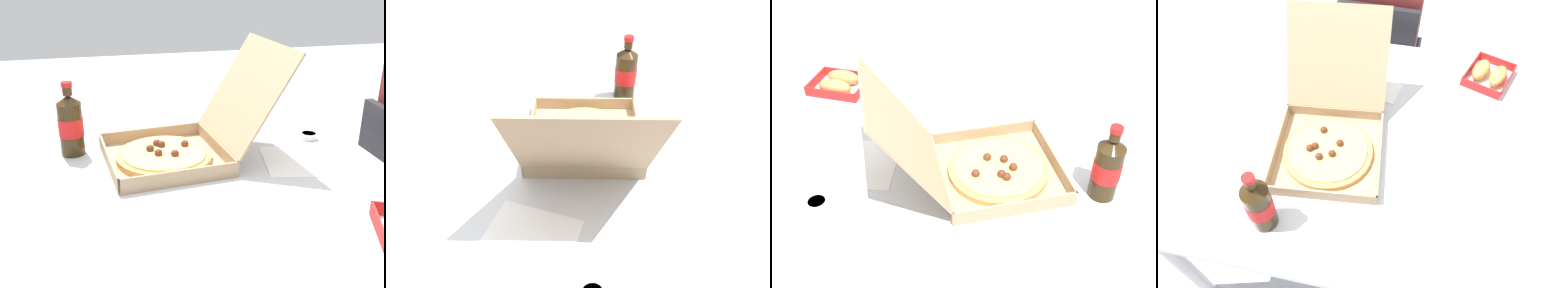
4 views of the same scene
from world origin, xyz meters
TOP-DOWN VIEW (x-y plane):
  - ground_plane at (0.00, 0.00)m, footprint 10.00×10.00m
  - dining_table at (0.00, 0.00)m, footprint 1.26×1.02m
  - chair at (-0.02, 0.74)m, footprint 0.42×0.42m
  - diner_person at (-0.02, 0.80)m, footprint 0.37×0.41m
  - pizza_box_open at (-0.07, -0.07)m, footprint 0.38×0.54m
  - bread_side_box at (0.44, 0.36)m, footprint 0.21×0.23m
  - cola_bottle at (-0.18, -0.37)m, footprint 0.07×0.07m
  - paper_menu at (0.02, 0.25)m, footprint 0.24×0.19m
  - dipping_sauce_cup at (-0.13, 0.38)m, footprint 0.06×0.06m

SIDE VIEW (x-z plane):
  - ground_plane at x=0.00m, z-range 0.00..0.00m
  - chair at x=-0.02m, z-range 0.06..0.89m
  - dining_table at x=0.00m, z-range 0.29..1.03m
  - diner_person at x=-0.02m, z-range 0.11..1.26m
  - paper_menu at x=0.02m, z-range 0.73..0.74m
  - dipping_sauce_cup at x=-0.13m, z-range 0.73..0.75m
  - bread_side_box at x=0.44m, z-range 0.73..0.79m
  - pizza_box_open at x=-0.07m, z-range 0.62..0.95m
  - cola_bottle at x=-0.18m, z-range 0.72..0.94m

